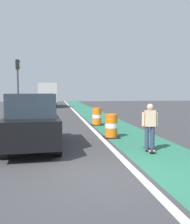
# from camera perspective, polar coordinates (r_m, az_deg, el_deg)

# --- Properties ---
(ground_plane) EXTENTS (100.00, 100.00, 0.00)m
(ground_plane) POSITION_cam_1_polar(r_m,az_deg,el_deg) (6.52, 1.81, -14.24)
(ground_plane) COLOR #38383A
(bike_lane_strip) EXTENTS (2.50, 80.00, 0.01)m
(bike_lane_strip) POSITION_cam_1_polar(r_m,az_deg,el_deg) (18.53, 2.15, -1.92)
(bike_lane_strip) COLOR #286B51
(bike_lane_strip) RESTS_ON ground
(lane_divider_stripe) EXTENTS (0.20, 80.00, 0.01)m
(lane_divider_stripe) POSITION_cam_1_polar(r_m,az_deg,el_deg) (18.30, -2.47, -2.00)
(lane_divider_stripe) COLOR silver
(lane_divider_stripe) RESTS_ON ground
(skateboarder_on_lane) EXTENTS (0.57, 0.81, 1.69)m
(skateboarder_on_lane) POSITION_cam_1_polar(r_m,az_deg,el_deg) (9.05, 12.25, -3.09)
(skateboarder_on_lane) COLOR black
(skateboarder_on_lane) RESTS_ON ground
(parked_suv_nearest) EXTENTS (2.11, 4.69, 2.04)m
(parked_suv_nearest) POSITION_cam_1_polar(r_m,az_deg,el_deg) (9.72, -13.94, -1.86)
(parked_suv_nearest) COLOR black
(parked_suv_nearest) RESTS_ON ground
(traffic_barrel_front) EXTENTS (0.73, 0.73, 1.09)m
(traffic_barrel_front) POSITION_cam_1_polar(r_m,az_deg,el_deg) (11.60, 3.68, -3.21)
(traffic_barrel_front) COLOR orange
(traffic_barrel_front) RESTS_ON ground
(traffic_barrel_mid) EXTENTS (0.73, 0.73, 1.09)m
(traffic_barrel_mid) POSITION_cam_1_polar(r_m,az_deg,el_deg) (15.90, 0.43, -1.08)
(traffic_barrel_mid) COLOR orange
(traffic_barrel_mid) RESTS_ON ground
(delivery_truck_down_block) EXTENTS (2.81, 7.74, 3.23)m
(delivery_truck_down_block) POSITION_cam_1_polar(r_m,az_deg,el_deg) (35.76, -10.87, 4.10)
(delivery_truck_down_block) COLOR beige
(delivery_truck_down_block) RESTS_ON ground
(traffic_light_corner) EXTENTS (0.41, 0.32, 5.10)m
(traffic_light_corner) POSITION_cam_1_polar(r_m,az_deg,el_deg) (25.05, -17.00, 7.59)
(traffic_light_corner) COLOR #2D2D2D
(traffic_light_corner) RESTS_ON ground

